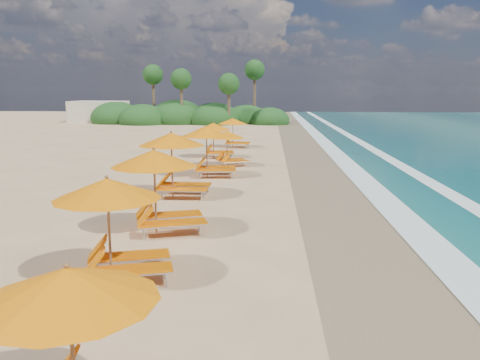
% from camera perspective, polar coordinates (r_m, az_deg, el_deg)
% --- Properties ---
extents(ground, '(160.00, 160.00, 0.00)m').
position_cam_1_polar(ground, '(16.85, 0.00, -4.01)').
color(ground, tan).
rests_on(ground, ground).
extents(wet_sand, '(4.00, 160.00, 0.01)m').
position_cam_1_polar(wet_sand, '(17.09, 13.55, -4.09)').
color(wet_sand, '#836F4E').
rests_on(wet_sand, ground).
extents(surf_foam, '(4.00, 160.00, 0.01)m').
position_cam_1_polar(surf_foam, '(17.76, 22.18, -3.97)').
color(surf_foam, white).
rests_on(surf_foam, ground).
extents(station_2, '(2.64, 2.51, 2.24)m').
position_cam_1_polar(station_2, '(6.49, -17.73, -17.41)').
color(station_2, olive).
rests_on(station_2, ground).
extents(station_3, '(3.03, 2.94, 2.42)m').
position_cam_1_polar(station_3, '(11.14, -14.29, -4.79)').
color(station_3, olive).
rests_on(station_3, ground).
extents(station_4, '(3.27, 3.19, 2.60)m').
position_cam_1_polar(station_4, '(14.59, -9.24, -0.59)').
color(station_4, olive).
rests_on(station_4, ground).
extents(station_5, '(2.86, 2.64, 2.66)m').
position_cam_1_polar(station_5, '(19.46, -7.46, 2.35)').
color(station_5, olive).
rests_on(station_5, ground).
extents(station_6, '(2.91, 2.72, 2.57)m').
position_cam_1_polar(station_6, '(23.92, -3.48, 3.82)').
color(station_6, olive).
rests_on(station_6, ground).
extents(station_7, '(2.71, 2.71, 2.05)m').
position_cam_1_polar(station_7, '(27.25, -1.23, 4.05)').
color(station_7, olive).
rests_on(station_7, ground).
extents(station_8, '(2.66, 2.52, 2.27)m').
position_cam_1_polar(station_8, '(30.67, -2.82, 5.00)').
color(station_8, olive).
rests_on(station_8, ground).
extents(station_9, '(2.52, 2.35, 2.25)m').
position_cam_1_polar(station_9, '(36.18, -0.59, 5.85)').
color(station_9, olive).
rests_on(station_9, ground).
extents(treeline, '(25.80, 8.80, 9.74)m').
position_cam_1_polar(treeline, '(62.84, -6.57, 7.55)').
color(treeline, '#163D14').
rests_on(treeline, ground).
extents(beach_building, '(7.00, 5.00, 2.80)m').
position_cam_1_polar(beach_building, '(68.33, -16.32, 7.77)').
color(beach_building, beige).
rests_on(beach_building, ground).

